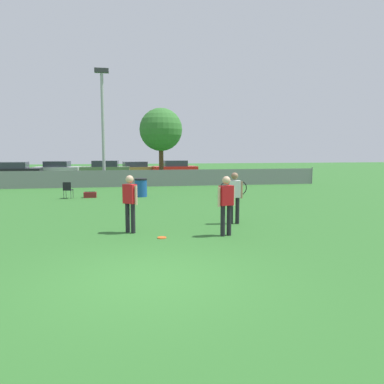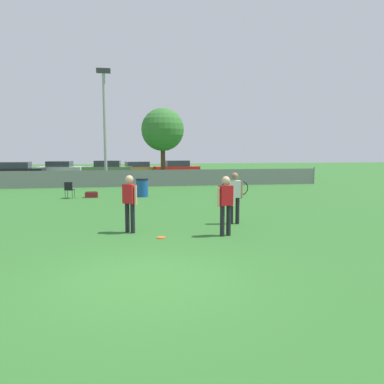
{
  "view_description": "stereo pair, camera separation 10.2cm",
  "coord_description": "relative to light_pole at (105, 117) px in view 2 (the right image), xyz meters",
  "views": [
    {
      "loc": [
        -0.4,
        -6.78,
        2.4
      ],
      "look_at": [
        1.75,
        5.04,
        1.05
      ],
      "focal_mm": 35.0,
      "sensor_mm": 36.0,
      "label": 1
    },
    {
      "loc": [
        -0.3,
        -6.8,
        2.4
      ],
      "look_at": [
        1.75,
        5.04,
        1.05
      ],
      "focal_mm": 35.0,
      "sensor_mm": 36.0,
      "label": 2
    }
  ],
  "objects": [
    {
      "name": "trash_bin",
      "position": [
        2.15,
        -6.24,
        -4.11
      ],
      "size": [
        0.65,
        0.65,
        0.95
      ],
      "color": "#194C99",
      "rests_on": "ground_plane"
    },
    {
      "name": "parked_car_silver",
      "position": [
        -4.7,
        10.32,
        -3.91
      ],
      "size": [
        4.21,
        2.22,
        1.39
      ],
      "rotation": [
        0.0,
        0.0,
        -0.1
      ],
      "color": "black",
      "rests_on": "ground_plane"
    },
    {
      "name": "gear_bag_sideline",
      "position": [
        -0.41,
        -6.16,
        -4.44
      ],
      "size": [
        0.62,
        0.34,
        0.3
      ],
      "color": "maroon",
      "rests_on": "ground_plane"
    },
    {
      "name": "frisbee_disc",
      "position": [
        2.29,
        -15.6,
        -4.57
      ],
      "size": [
        0.25,
        0.25,
        0.03
      ],
      "color": "#E5591E",
      "rests_on": "ground_plane"
    },
    {
      "name": "ground_plane",
      "position": [
        1.71,
        -18.84,
        -4.58
      ],
      "size": [
        120.0,
        120.0,
        0.0
      ],
      "primitive_type": "plane",
      "color": "#2D6628"
    },
    {
      "name": "light_pole",
      "position": [
        0.0,
        0.0,
        0.0
      ],
      "size": [
        0.9,
        0.36,
        7.68
      ],
      "color": "#9E9EA3",
      "rests_on": "ground_plane"
    },
    {
      "name": "parked_car_olive",
      "position": [
        -0.32,
        8.87,
        -3.87
      ],
      "size": [
        4.44,
        2.04,
        1.47
      ],
      "rotation": [
        0.0,
        0.0,
        -0.08
      ],
      "color": "black",
      "rests_on": "ground_plane"
    },
    {
      "name": "bicycle_sideline",
      "position": [
        7.03,
        -6.54,
        -4.2
      ],
      "size": [
        1.65,
        0.59,
        0.78
      ],
      "rotation": [
        0.0,
        0.0,
        0.28
      ],
      "color": "black",
      "rests_on": "ground_plane"
    },
    {
      "name": "folding_chair_sideline",
      "position": [
        -1.46,
        -6.37,
        -4.1
      ],
      "size": [
        0.47,
        0.47,
        0.83
      ],
      "rotation": [
        0.0,
        0.0,
        2.96
      ],
      "color": "#333338",
      "rests_on": "ground_plane"
    },
    {
      "name": "parked_car_dark",
      "position": [
        -7.94,
        8.09,
        -3.91
      ],
      "size": [
        4.61,
        1.98,
        1.4
      ],
      "rotation": [
        0.0,
        0.0,
        0.03
      ],
      "color": "black",
      "rests_on": "ground_plane"
    },
    {
      "name": "player_defender_red",
      "position": [
        1.46,
        -14.76,
        -3.61
      ],
      "size": [
        0.42,
        0.41,
        1.68
      ],
      "rotation": [
        0.0,
        0.0,
        -0.72
      ],
      "color": "black",
      "rests_on": "ground_plane"
    },
    {
      "name": "tree_near_pole",
      "position": [
        3.92,
        0.95,
        -0.77
      ],
      "size": [
        3.01,
        3.01,
        5.34
      ],
      "color": "#4C331E",
      "rests_on": "ground_plane"
    },
    {
      "name": "fence_backline",
      "position": [
        1.71,
        -0.84,
        -4.03
      ],
      "size": [
        25.79,
        0.07,
        1.21
      ],
      "color": "gray",
      "rests_on": "ground_plane"
    },
    {
      "name": "parked_car_tan",
      "position": [
        2.33,
        9.74,
        -3.93
      ],
      "size": [
        4.23,
        2.42,
        1.34
      ],
      "rotation": [
        0.0,
        0.0,
        0.18
      ],
      "color": "black",
      "rests_on": "ground_plane"
    },
    {
      "name": "player_thrower_red",
      "position": [
        4.09,
        -15.63,
        -3.61
      ],
      "size": [
        0.52,
        0.31,
        1.68
      ],
      "rotation": [
        0.0,
        0.0,
        0.27
      ],
      "color": "black",
      "rests_on": "ground_plane"
    },
    {
      "name": "player_receiver_white",
      "position": [
        4.82,
        -14.01,
        -3.61
      ],
      "size": [
        0.53,
        0.27,
        1.68
      ],
      "rotation": [
        0.0,
        0.0,
        -0.13
      ],
      "color": "black",
      "rests_on": "ground_plane"
    },
    {
      "name": "parked_car_red",
      "position": [
        5.92,
        8.6,
        -3.88
      ],
      "size": [
        4.16,
        2.19,
        1.46
      ],
      "rotation": [
        0.0,
        0.0,
        0.09
      ],
      "color": "black",
      "rests_on": "ground_plane"
    }
  ]
}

